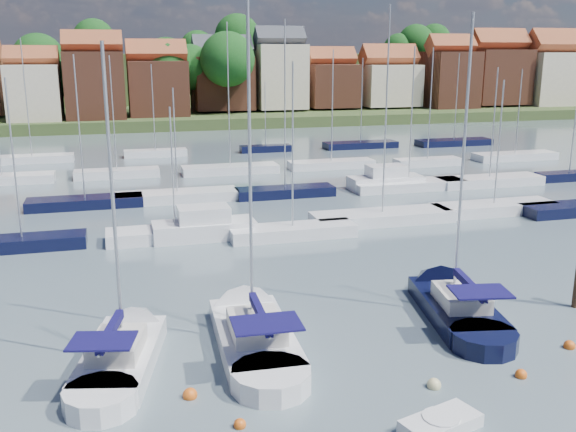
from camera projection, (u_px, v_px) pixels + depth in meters
name	position (u px, v px, depth m)	size (l,w,h in m)	color
ground	(229.00, 180.00, 64.37)	(260.00, 260.00, 0.00)	#414E59
sailboat_left	(127.00, 347.00, 27.18)	(5.01, 10.60, 14.00)	silver
sailboat_centre	(249.00, 326.00, 29.31)	(3.65, 11.94, 16.04)	silver
sailboat_navy	(448.00, 300.00, 32.34)	(4.96, 11.47, 15.42)	black
tender	(441.00, 424.00, 21.78)	(3.06, 2.05, 0.61)	silver
buoy_b	(240.00, 427.00, 22.00)	(0.43, 0.43, 0.43)	#D85914
buoy_c	(190.00, 397.00, 23.89)	(0.55, 0.55, 0.55)	#D85914
buoy_d	(521.00, 377.00, 25.39)	(0.47, 0.47, 0.47)	#D85914
buoy_e	(446.00, 292.00, 34.31)	(0.53, 0.53, 0.53)	beige
buoy_f	(569.00, 348.00, 27.88)	(0.50, 0.50, 0.50)	#D85914
buoy_g	(434.00, 387.00, 24.61)	(0.54, 0.54, 0.54)	beige
marina_field	(258.00, 184.00, 60.21)	(79.62, 41.41, 15.93)	silver
far_shore_town	(168.00, 87.00, 150.41)	(212.46, 90.00, 22.27)	#3D4B25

